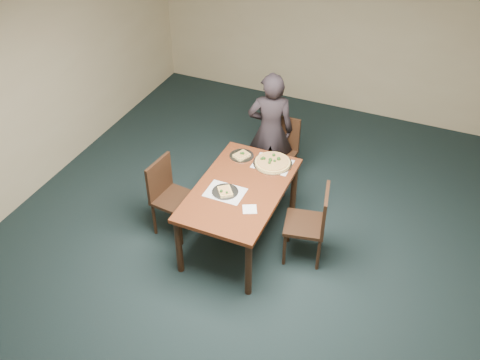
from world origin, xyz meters
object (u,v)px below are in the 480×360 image
at_px(chair_far, 280,148).
at_px(slice_plate_near, 225,191).
at_px(chair_right, 313,221).
at_px(diner, 270,131).
at_px(slice_plate_far, 242,155).
at_px(dining_table, 240,194).
at_px(chair_left, 169,193).
at_px(pizza_pan, 272,162).

height_order(chair_far, slice_plate_near, chair_far).
bearing_deg(chair_right, slice_plate_near, -89.53).
xyz_separation_m(chair_right, diner, (-0.89, 1.08, 0.25)).
distance_m(chair_right, slice_plate_far, 1.14).
bearing_deg(dining_table, chair_left, -170.60).
bearing_deg(diner, chair_far, 179.24).
bearing_deg(diner, slice_plate_near, 69.32).
height_order(chair_left, slice_plate_near, chair_left).
bearing_deg(slice_plate_near, pizza_pan, 67.62).
relative_size(chair_far, diner, 0.59).
bearing_deg(slice_plate_near, slice_plate_far, 98.41).
xyz_separation_m(chair_right, pizza_pan, (-0.64, 0.47, 0.26)).
bearing_deg(chair_left, pizza_pan, -49.61).
bearing_deg(dining_table, pizza_pan, 72.65).
height_order(dining_table, chair_right, chair_right).
bearing_deg(chair_left, chair_far, -26.30).
bearing_deg(chair_far, diner, -159.07).
relative_size(pizza_pan, slice_plate_far, 1.57).
relative_size(chair_right, diner, 0.59).
bearing_deg(slice_plate_far, chair_left, -132.07).
distance_m(chair_left, slice_plate_near, 0.74).
bearing_deg(slice_plate_far, chair_far, 70.16).
bearing_deg(chair_far, chair_left, -120.55).
height_order(chair_left, chair_right, same).
distance_m(dining_table, pizza_pan, 0.57).
height_order(chair_right, diner, diner).
bearing_deg(chair_left, chair_right, -77.06).
relative_size(chair_far, pizza_pan, 2.07).
xyz_separation_m(chair_far, slice_plate_far, (-0.23, -0.65, 0.25)).
xyz_separation_m(chair_far, slice_plate_near, (-0.14, -1.32, 0.25)).
bearing_deg(diner, dining_table, 74.74).
bearing_deg(chair_left, diner, -23.27).
distance_m(pizza_pan, slice_plate_far, 0.38).
distance_m(pizza_pan, slice_plate_near, 0.72).
height_order(dining_table, slice_plate_far, slice_plate_far).
xyz_separation_m(chair_right, slice_plate_far, (-1.01, 0.47, 0.25)).
bearing_deg(pizza_pan, chair_left, -145.70).
distance_m(diner, slice_plate_far, 0.62).
height_order(diner, slice_plate_near, diner).
xyz_separation_m(chair_left, slice_plate_near, (0.70, -0.01, 0.25)).
distance_m(dining_table, chair_right, 0.82).
distance_m(diner, slice_plate_near, 1.28).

